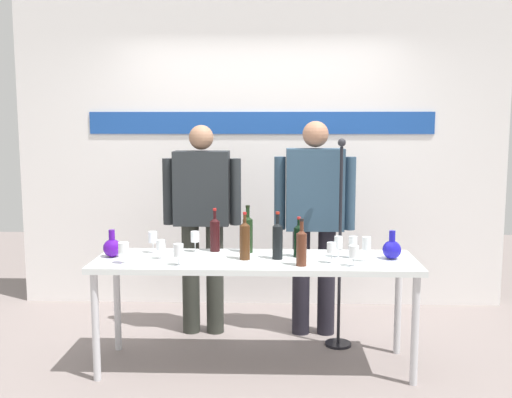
% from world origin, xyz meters
% --- Properties ---
extents(ground_plane, '(10.00, 10.00, 0.00)m').
position_xyz_m(ground_plane, '(0.00, 0.00, 0.00)').
color(ground_plane, gray).
extents(back_wall, '(4.50, 0.11, 3.00)m').
position_xyz_m(back_wall, '(0.00, 1.50, 1.50)').
color(back_wall, white).
rests_on(back_wall, ground).
extents(display_table, '(2.21, 0.63, 0.77)m').
position_xyz_m(display_table, '(0.00, 0.00, 0.71)').
color(display_table, silver).
rests_on(display_table, ground).
extents(decanter_blue_left, '(0.13, 0.13, 0.19)m').
position_xyz_m(decanter_blue_left, '(-1.00, 0.03, 0.84)').
color(decanter_blue_left, '#480F94').
rests_on(decanter_blue_left, display_table).
extents(decanter_blue_right, '(0.13, 0.13, 0.20)m').
position_xyz_m(decanter_blue_right, '(0.94, 0.03, 0.84)').
color(decanter_blue_right, '#1C18AE').
rests_on(decanter_blue_right, display_table).
extents(presenter_left, '(0.63, 0.22, 1.68)m').
position_xyz_m(presenter_left, '(-0.45, 0.67, 0.97)').
color(presenter_left, '#2E3029').
rests_on(presenter_left, ground).
extents(presenter_right, '(0.64, 0.22, 1.71)m').
position_xyz_m(presenter_right, '(0.45, 0.67, 0.99)').
color(presenter_right, black).
rests_on(presenter_right, ground).
extents(wine_bottle_0, '(0.07, 0.07, 0.32)m').
position_xyz_m(wine_bottle_0, '(-0.30, 0.23, 0.90)').
color(wine_bottle_0, black).
rests_on(wine_bottle_0, display_table).
extents(wine_bottle_1, '(0.07, 0.07, 0.34)m').
position_xyz_m(wine_bottle_1, '(-0.06, 0.21, 0.91)').
color(wine_bottle_1, black).
rests_on(wine_bottle_1, display_table).
extents(wine_bottle_2, '(0.07, 0.07, 0.33)m').
position_xyz_m(wine_bottle_2, '(-0.07, -0.02, 0.91)').
color(wine_bottle_2, '#452712').
rests_on(wine_bottle_2, display_table).
extents(wine_bottle_3, '(0.07, 0.07, 0.28)m').
position_xyz_m(wine_bottle_3, '(0.30, 0.07, 0.89)').
color(wine_bottle_3, black).
rests_on(wine_bottle_3, display_table).
extents(wine_bottle_4, '(0.07, 0.07, 0.31)m').
position_xyz_m(wine_bottle_4, '(0.31, -0.19, 0.90)').
color(wine_bottle_4, '#512819').
rests_on(wine_bottle_4, display_table).
extents(wine_bottle_5, '(0.07, 0.07, 0.33)m').
position_xyz_m(wine_bottle_5, '(0.15, 0.00, 0.91)').
color(wine_bottle_5, black).
rests_on(wine_bottle_5, display_table).
extents(wine_glass_left_0, '(0.06, 0.06, 0.15)m').
position_xyz_m(wine_glass_left_0, '(-0.44, 0.21, 0.88)').
color(wine_glass_left_0, white).
rests_on(wine_glass_left_0, display_table).
extents(wine_glass_left_1, '(0.07, 0.07, 0.14)m').
position_xyz_m(wine_glass_left_1, '(-0.50, -0.20, 0.87)').
color(wine_glass_left_1, white).
rests_on(wine_glass_left_1, display_table).
extents(wine_glass_left_2, '(0.06, 0.06, 0.16)m').
position_xyz_m(wine_glass_left_2, '(-0.74, 0.15, 0.88)').
color(wine_glass_left_2, white).
rests_on(wine_glass_left_2, display_table).
extents(wine_glass_left_3, '(0.06, 0.06, 0.13)m').
position_xyz_m(wine_glass_left_3, '(-0.65, -0.03, 0.87)').
color(wine_glass_left_3, white).
rests_on(wine_glass_left_3, display_table).
extents(wine_glass_left_4, '(0.07, 0.07, 0.14)m').
position_xyz_m(wine_glass_left_4, '(-0.87, -0.16, 0.87)').
color(wine_glass_left_4, white).
rests_on(wine_glass_left_4, display_table).
extents(wine_glass_right_0, '(0.06, 0.06, 0.15)m').
position_xyz_m(wine_glass_right_0, '(0.58, 0.07, 0.87)').
color(wine_glass_right_0, white).
rests_on(wine_glass_right_0, display_table).
extents(wine_glass_right_1, '(0.06, 0.06, 0.17)m').
position_xyz_m(wine_glass_right_1, '(0.75, -0.06, 0.89)').
color(wine_glass_right_1, white).
rests_on(wine_glass_right_1, display_table).
extents(wine_glass_right_2, '(0.07, 0.07, 0.14)m').
position_xyz_m(wine_glass_right_2, '(0.65, -0.19, 0.87)').
color(wine_glass_right_2, white).
rests_on(wine_glass_right_2, display_table).
extents(wine_glass_right_3, '(0.06, 0.06, 0.14)m').
position_xyz_m(wine_glass_right_3, '(0.51, -0.11, 0.87)').
color(wine_glass_right_3, white).
rests_on(wine_glass_right_3, display_table).
extents(wine_glass_right_4, '(0.06, 0.06, 0.15)m').
position_xyz_m(wine_glass_right_4, '(0.67, 0.04, 0.88)').
color(wine_glass_right_4, white).
rests_on(wine_glass_right_4, display_table).
extents(microphone_stand, '(0.20, 0.20, 1.59)m').
position_xyz_m(microphone_stand, '(0.62, 0.41, 0.54)').
color(microphone_stand, black).
rests_on(microphone_stand, ground).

